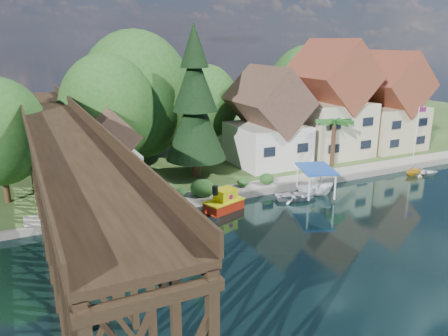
{
  "coord_description": "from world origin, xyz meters",
  "views": [
    {
      "loc": [
        -18.6,
        -25.62,
        14.23
      ],
      "look_at": [
        -3.28,
        6.0,
        3.86
      ],
      "focal_mm": 35.0,
      "sensor_mm": 36.0,
      "label": 1
    }
  ],
  "objects": [
    {
      "name": "bank",
      "position": [
        0.0,
        34.0,
        0.25
      ],
      "size": [
        140.0,
        52.0,
        0.5
      ],
      "primitive_type": "cube",
      "color": "#2B451B",
      "rests_on": "ground"
    },
    {
      "name": "trestle_bridge",
      "position": [
        -16.0,
        5.17,
        5.35
      ],
      "size": [
        4.12,
        44.18,
        9.3
      ],
      "color": "black",
      "rests_on": "ground"
    },
    {
      "name": "promenade",
      "position": [
        6.0,
        9.3,
        0.53
      ],
      "size": [
        50.0,
        2.6,
        0.06
      ],
      "primitive_type": "cube",
      "color": "gray",
      "rests_on": "bank"
    },
    {
      "name": "house_left",
      "position": [
        7.0,
        16.0,
        5.14
      ],
      "size": [
        7.64,
        8.64,
        11.02
      ],
      "color": "silver",
      "rests_on": "bank"
    },
    {
      "name": "house_center",
      "position": [
        16.0,
        16.5,
        6.42
      ],
      "size": [
        8.65,
        9.18,
        13.89
      ],
      "color": "beige",
      "rests_on": "bank"
    },
    {
      "name": "palm_tree",
      "position": [
        12.88,
        11.55,
        5.45
      ],
      "size": [
        4.58,
        4.58,
        5.67
      ],
      "color": "#382314",
      "rests_on": "bank"
    },
    {
      "name": "seawall",
      "position": [
        4.0,
        8.0,
        0.31
      ],
      "size": [
        60.0,
        0.4,
        0.62
      ],
      "primitive_type": "cube",
      "color": "slate",
      "rests_on": "ground"
    },
    {
      "name": "flagpole",
      "position": [
        23.42,
        9.45,
        4.4
      ],
      "size": [
        0.99,
        0.22,
        6.36
      ],
      "color": "white",
      "rests_on": "bank"
    },
    {
      "name": "boat_yellow",
      "position": [
        19.87,
        6.27,
        0.63
      ],
      "size": [
        2.39,
        2.06,
        1.25
      ],
      "primitive_type": "imported",
      "rotation": [
        0.0,
        0.0,
        1.57
      ],
      "color": "gold",
      "rests_on": "ground"
    },
    {
      "name": "ground",
      "position": [
        0.0,
        0.0,
        0.0
      ],
      "size": [
        140.0,
        140.0,
        0.0
      ],
      "primitive_type": "plane",
      "color": "black",
      "rests_on": "ground"
    },
    {
      "name": "boat_white_b",
      "position": [
        21.05,
        5.98,
        0.34
      ],
      "size": [
        3.92,
        3.46,
        0.67
      ],
      "primitive_type": "imported",
      "rotation": [
        0.0,
        0.0,
        1.15
      ],
      "color": "silver",
      "rests_on": "ground"
    },
    {
      "name": "shed",
      "position": [
        -11.0,
        14.5,
        3.83
      ],
      "size": [
        5.09,
        5.4,
        7.85
      ],
      "color": "silver",
      "rests_on": "bank"
    },
    {
      "name": "house_right",
      "position": [
        25.0,
        16.0,
        5.78
      ],
      "size": [
        8.15,
        8.64,
        12.45
      ],
      "color": "tan",
      "rests_on": "bank"
    },
    {
      "name": "conifer",
      "position": [
        -2.17,
        14.93,
        7.89
      ],
      "size": [
        6.23,
        6.23,
        15.34
      ],
      "color": "#382314",
      "rests_on": "bank"
    },
    {
      "name": "tugboat",
      "position": [
        -3.18,
        6.18,
        0.75
      ],
      "size": [
        3.86,
        2.87,
        2.5
      ],
      "color": "#B21F0B",
      "rests_on": "ground"
    },
    {
      "name": "bg_trees",
      "position": [
        1.0,
        21.25,
        7.29
      ],
      "size": [
        49.9,
        13.3,
        10.57
      ],
      "color": "#382314",
      "rests_on": "bank"
    },
    {
      "name": "boat_canopy",
      "position": [
        6.12,
        5.65,
        1.18
      ],
      "size": [
        4.18,
        5.0,
        2.75
      ],
      "color": "white",
      "rests_on": "ground"
    },
    {
      "name": "boat_white_a",
      "position": [
        4.02,
        5.68,
        0.4
      ],
      "size": [
        4.55,
        3.81,
        0.81
      ],
      "primitive_type": "imported",
      "rotation": [
        0.0,
        0.0,
        1.27
      ],
      "color": "silver",
      "rests_on": "ground"
    },
    {
      "name": "shrubs",
      "position": [
        -4.6,
        9.26,
        1.23
      ],
      "size": [
        15.76,
        2.47,
        1.7
      ],
      "color": "#1A4017",
      "rests_on": "bank"
    }
  ]
}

